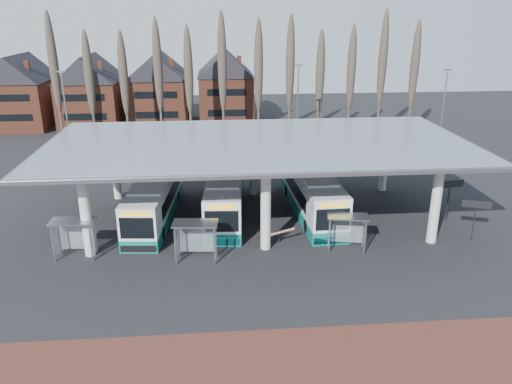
{
  "coord_description": "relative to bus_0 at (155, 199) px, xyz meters",
  "views": [
    {
      "loc": [
        -3.36,
        -28.84,
        15.74
      ],
      "look_at": [
        -0.28,
        7.0,
        2.56
      ],
      "focal_mm": 35.0,
      "sensor_mm": 36.0,
      "label": 1
    }
  ],
  "objects": [
    {
      "name": "info_sign_0",
      "position": [
        23.28,
        -6.04,
        0.91
      ],
      "size": [
        1.94,
        0.79,
        3.01
      ],
      "rotation": [
        0.0,
        0.0,
        -0.35
      ],
      "color": "black",
      "rests_on": "ground"
    },
    {
      "name": "ground",
      "position": [
        8.21,
        -8.62,
        -1.62
      ],
      "size": [
        140.0,
        140.0,
        0.0
      ],
      "primitive_type": "plane",
      "color": "black",
      "rests_on": "ground"
    },
    {
      "name": "bus_2",
      "position": [
        12.65,
        0.44,
        0.07
      ],
      "size": [
        3.3,
        13.03,
        3.59
      ],
      "rotation": [
        0.0,
        0.0,
        0.04
      ],
      "color": "white",
      "rests_on": "ground"
    },
    {
      "name": "shelter_0",
      "position": [
        -4.66,
        -6.2,
        0.33
      ],
      "size": [
        2.94,
        1.55,
        2.68
      ],
      "rotation": [
        0.0,
        0.0,
        -0.04
      ],
      "color": "gray",
      "rests_on": "ground"
    },
    {
      "name": "station_canopy",
      "position": [
        8.21,
        -0.62,
        4.06
      ],
      "size": [
        32.0,
        16.0,
        6.34
      ],
      "color": "silver",
      "rests_on": "ground"
    },
    {
      "name": "poplar_row",
      "position": [
        8.21,
        24.38,
        7.16
      ],
      "size": [
        45.1,
        1.1,
        14.5
      ],
      "color": "#473D33",
      "rests_on": "ground"
    },
    {
      "name": "lamp_post_b",
      "position": [
        14.21,
        17.38,
        3.72
      ],
      "size": [
        0.8,
        0.16,
        10.17
      ],
      "color": "slate",
      "rests_on": "ground"
    },
    {
      "name": "shelter_2",
      "position": [
        13.79,
        -6.71,
        0.24
      ],
      "size": [
        2.96,
        1.86,
        2.56
      ],
      "rotation": [
        0.0,
        0.0,
        -0.18
      ],
      "color": "gray",
      "rests_on": "ground"
    },
    {
      "name": "info_sign_1",
      "position": [
        22.9,
        -2.6,
        1.23
      ],
      "size": [
        2.27,
        0.51,
        3.4
      ],
      "rotation": [
        0.0,
        0.0,
        0.17
      ],
      "color": "black",
      "rests_on": "ground"
    },
    {
      "name": "lamp_post_a",
      "position": [
        -9.79,
        13.38,
        3.72
      ],
      "size": [
        0.8,
        0.16,
        10.17
      ],
      "color": "slate",
      "rests_on": "ground"
    },
    {
      "name": "shelter_1",
      "position": [
        3.46,
        -7.35,
        0.36
      ],
      "size": [
        3.05,
        1.71,
        2.73
      ],
      "rotation": [
        0.0,
        0.0,
        -0.08
      ],
      "color": "gray",
      "rests_on": "ground"
    },
    {
      "name": "townhouse_row",
      "position": [
        -7.54,
        35.38,
        4.32
      ],
      "size": [
        36.8,
        10.3,
        12.25
      ],
      "color": "brown",
      "rests_on": "ground"
    },
    {
      "name": "bus_0",
      "position": [
        0.0,
        0.0,
        0.0
      ],
      "size": [
        3.7,
        12.55,
        3.44
      ],
      "rotation": [
        0.0,
        0.0,
        -0.09
      ],
      "color": "white",
      "rests_on": "ground"
    },
    {
      "name": "lamp_post_c",
      "position": [
        28.21,
        11.38,
        3.72
      ],
      "size": [
        0.8,
        0.16,
        10.17
      ],
      "color": "slate",
      "rests_on": "ground"
    },
    {
      "name": "bus_1",
      "position": [
        5.6,
        0.72,
        0.04
      ],
      "size": [
        3.54,
        12.85,
        3.53
      ],
      "rotation": [
        0.0,
        0.0,
        -0.07
      ],
      "color": "white",
      "rests_on": "ground"
    },
    {
      "name": "barrier",
      "position": [
        9.25,
        -5.74,
        -0.67
      ],
      "size": [
        2.24,
        1.21,
        1.22
      ],
      "rotation": [
        0.0,
        0.0,
        0.47
      ],
      "color": "black",
      "rests_on": "ground"
    }
  ]
}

